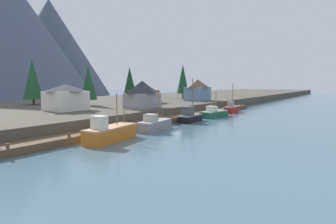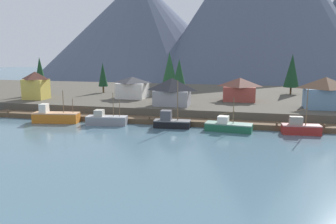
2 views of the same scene
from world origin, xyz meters
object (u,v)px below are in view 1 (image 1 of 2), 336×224
object	(u,v)px
fishing_boat_grey	(155,125)
fishing_boat_red	(232,109)
house_blue	(198,90)
house_red	(144,93)
house_grey	(142,94)
fishing_boat_black	(190,117)
house_white	(66,97)
conifer_mid_left	(33,79)
conifer_near_right	(183,79)
fishing_boat_green	(214,113)
fishing_boat_orange	(110,133)
conifer_back_left	(130,80)
conifer_mid_right	(88,83)

from	to	relation	value
fishing_boat_grey	fishing_boat_red	xyz separation A→B (m)	(36.02, 0.48, 0.07)
house_blue	house_red	bearing A→B (deg)	156.18
fishing_boat_grey	house_grey	bearing A→B (deg)	38.00
fishing_boat_grey	house_grey	distance (m)	16.14
fishing_boat_black	house_white	bearing A→B (deg)	121.82
conifer_mid_left	conifer_near_right	bearing A→B (deg)	-19.85
fishing_boat_grey	house_white	world-z (taller)	house_white
house_red	conifer_near_right	world-z (taller)	conifer_near_right
house_blue	conifer_near_right	bearing A→B (deg)	53.58
fishing_boat_green	conifer_mid_left	xyz separation A→B (m)	(-20.28, 40.65, 8.08)
fishing_boat_orange	fishing_boat_black	world-z (taller)	fishing_boat_black
fishing_boat_grey	fishing_boat_green	size ratio (longest dim) A/B	0.95
fishing_boat_green	house_white	distance (m)	33.28
conifer_near_right	fishing_boat_black	bearing A→B (deg)	-147.13
fishing_boat_black	house_blue	bearing A→B (deg)	21.59
house_grey	house_white	bearing A→B (deg)	141.71
conifer_mid_left	conifer_back_left	size ratio (longest dim) A/B	1.04
conifer_mid_left	conifer_mid_right	bearing A→B (deg)	-67.47
fishing_boat_orange	conifer_mid_right	xyz separation A→B (m)	(20.06, 26.94, 6.94)
conifer_mid_left	conifer_mid_right	xyz separation A→B (m)	(5.80, -13.98, -0.86)
fishing_boat_black	house_blue	world-z (taller)	house_blue
fishing_boat_orange	fishing_boat_green	xyz separation A→B (m)	(34.54, 0.27, -0.28)
fishing_boat_grey	conifer_near_right	distance (m)	55.60
house_grey	house_white	distance (m)	15.93
conifer_near_right	house_blue	bearing A→B (deg)	-126.42
fishing_boat_black	fishing_boat_red	size ratio (longest dim) A/B	1.13
fishing_boat_green	house_blue	size ratio (longest dim) A/B	1.03
fishing_boat_grey	fishing_boat_red	bearing A→B (deg)	-7.37
fishing_boat_grey	fishing_boat_green	bearing A→B (deg)	-8.17
house_white	house_red	world-z (taller)	house_red
fishing_boat_black	conifer_back_left	bearing A→B (deg)	52.85
fishing_boat_red	conifer_near_right	bearing A→B (deg)	55.99
conifer_back_left	house_white	bearing A→B (deg)	-156.14
fishing_boat_orange	conifer_back_left	size ratio (longest dim) A/B	0.85
fishing_boat_green	house_blue	xyz separation A→B (m)	(18.63, 14.28, 4.96)
fishing_boat_red	conifer_mid_left	bearing A→B (deg)	124.84
fishing_boat_black	conifer_mid_left	bearing A→B (deg)	99.70
house_grey	fishing_boat_orange	bearing A→B (deg)	-152.11
fishing_boat_orange	conifer_back_left	xyz separation A→B (m)	(49.17, 39.03, 7.80)
house_grey	conifer_near_right	size ratio (longest dim) A/B	0.67
house_blue	conifer_back_left	size ratio (longest dim) A/B	0.75
fishing_boat_red	house_red	size ratio (longest dim) A/B	1.02
fishing_boat_orange	conifer_mid_left	world-z (taller)	conifer_mid_left
fishing_boat_orange	conifer_mid_left	distance (m)	44.03
conifer_mid_right	conifer_back_left	size ratio (longest dim) A/B	0.89
fishing_boat_orange	house_grey	size ratio (longest dim) A/B	1.18
fishing_boat_black	house_red	size ratio (longest dim) A/B	1.15
conifer_back_left	conifer_mid_right	bearing A→B (deg)	-157.44
fishing_boat_grey	fishing_boat_red	world-z (taller)	fishing_boat_red
conifer_back_left	house_blue	bearing A→B (deg)	-80.73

